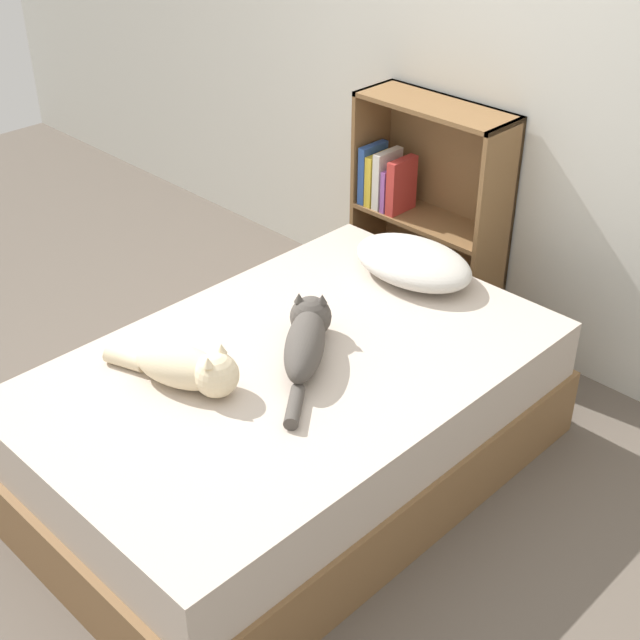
{
  "coord_description": "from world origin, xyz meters",
  "views": [
    {
      "loc": [
        1.83,
        -1.7,
        2.25
      ],
      "look_at": [
        0.0,
        0.14,
        0.6
      ],
      "focal_mm": 50.0,
      "sensor_mm": 36.0,
      "label": 1
    }
  ],
  "objects": [
    {
      "name": "cat_dark",
      "position": [
        0.02,
        0.06,
        0.57
      ],
      "size": [
        0.43,
        0.51,
        0.17
      ],
      "rotation": [
        0.0,
        0.0,
        2.25
      ],
      "color": "#47423D",
      "rests_on": "bed"
    },
    {
      "name": "pillow",
      "position": [
        -0.08,
        0.74,
        0.57
      ],
      "size": [
        0.51,
        0.34,
        0.14
      ],
      "color": "beige",
      "rests_on": "bed"
    },
    {
      "name": "bookshelf",
      "position": [
        -0.37,
        1.19,
        0.54
      ],
      "size": [
        0.71,
        0.26,
        1.05
      ],
      "color": "brown",
      "rests_on": "ground_plane"
    },
    {
      "name": "bed",
      "position": [
        0.0,
        0.0,
        0.25
      ],
      "size": [
        1.2,
        1.88,
        0.5
      ],
      "color": "brown",
      "rests_on": "ground_plane"
    },
    {
      "name": "ground_plane",
      "position": [
        0.0,
        0.0,
        0.0
      ],
      "size": [
        8.0,
        8.0,
        0.0
      ],
      "primitive_type": "plane",
      "color": "brown"
    },
    {
      "name": "cat_light",
      "position": [
        -0.13,
        -0.33,
        0.57
      ],
      "size": [
        0.49,
        0.26,
        0.17
      ],
      "rotation": [
        0.0,
        0.0,
        0.34
      ],
      "color": "beige",
      "rests_on": "bed"
    },
    {
      "name": "wall_back",
      "position": [
        0.0,
        1.33,
        1.25
      ],
      "size": [
        8.0,
        0.06,
        2.5
      ],
      "color": "silver",
      "rests_on": "ground_plane"
    }
  ]
}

